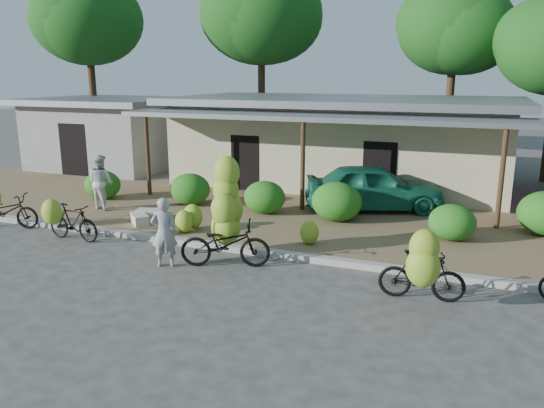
{
  "coord_description": "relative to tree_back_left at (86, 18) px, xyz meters",
  "views": [
    {
      "loc": [
        5.02,
        -9.1,
        4.22
      ],
      "look_at": [
        0.49,
        2.32,
        1.2
      ],
      "focal_mm": 35.0,
      "sensor_mm": 36.0,
      "label": 1
    }
  ],
  "objects": [
    {
      "name": "loose_banana_c",
      "position": [
        14.95,
        -10.24,
        -6.46
      ],
      "size": [
        0.48,
        0.41,
        0.6
      ],
      "primitive_type": "ellipsoid",
      "color": "#95AE2B",
      "rests_on": "sidewalk"
    },
    {
      "name": "bystander",
      "position": [
        7.84,
        -9.21,
        -5.9
      ],
      "size": [
        0.93,
        0.78,
        1.71
      ],
      "primitive_type": "imported",
      "rotation": [
        0.0,
        0.0,
        2.97
      ],
      "color": "silver",
      "rests_on": "sidewalk"
    },
    {
      "name": "ground",
      "position": [
        13.69,
        -13.11,
        -6.87
      ],
      "size": [
        100.0,
        100.0,
        0.0
      ],
      "primitive_type": "plane",
      "color": "#403E3B",
      "rests_on": "ground"
    },
    {
      "name": "hedge_4",
      "position": [
        18.19,
        -8.59,
        -6.29
      ],
      "size": [
        1.18,
        1.06,
        0.92
      ],
      "primitive_type": "ellipsoid",
      "color": "#155D17",
      "rests_on": "sidewalk"
    },
    {
      "name": "bike_left",
      "position": [
        9.03,
        -11.95,
        -6.31
      ],
      "size": [
        1.63,
        1.14,
        1.25
      ],
      "rotation": [
        0.0,
        0.0,
        1.52
      ],
      "color": "black",
      "rests_on": "ground"
    },
    {
      "name": "bike_far_left",
      "position": [
        6.52,
        -11.73,
        -6.29
      ],
      "size": [
        1.97,
        1.46,
        1.42
      ],
      "rotation": [
        0.0,
        0.0,
        1.85
      ],
      "color": "black",
      "rests_on": "ground"
    },
    {
      "name": "hedge_3",
      "position": [
        15.01,
        -7.9,
        -6.19
      ],
      "size": [
        1.44,
        1.3,
        1.13
      ],
      "primitive_type": "ellipsoid",
      "color": "#155D17",
      "rests_on": "sidewalk"
    },
    {
      "name": "tree_back_left",
      "position": [
        0.0,
        0.0,
        0.0
      ],
      "size": [
        5.51,
        5.41,
        8.94
      ],
      "color": "#432A1B",
      "rests_on": "ground"
    },
    {
      "name": "shop_grey",
      "position": [
        2.69,
        -2.12,
        -5.26
      ],
      "size": [
        7.0,
        6.0,
        3.15
      ],
      "color": "gray",
      "rests_on": "ground"
    },
    {
      "name": "vendor",
      "position": [
        12.31,
        -12.61,
        -6.08
      ],
      "size": [
        0.69,
        0.59,
        1.59
      ],
      "primitive_type": "imported",
      "rotation": [
        0.0,
        0.0,
        3.59
      ],
      "color": "gray",
      "rests_on": "ground"
    },
    {
      "name": "hedge_0",
      "position": [
        6.98,
        -8.1,
        -6.28
      ],
      "size": [
        1.23,
        1.1,
        0.96
      ],
      "primitive_type": "ellipsoid",
      "color": "#155D17",
      "rests_on": "sidewalk"
    },
    {
      "name": "loose_banana_b",
      "position": [
        11.61,
        -10.15,
        -6.41
      ],
      "size": [
        0.55,
        0.47,
        0.69
      ],
      "primitive_type": "ellipsoid",
      "color": "#95AE2B",
      "rests_on": "sidewalk"
    },
    {
      "name": "bike_center",
      "position": [
        13.49,
        -11.89,
        -5.97
      ],
      "size": [
        2.13,
        1.48,
        2.43
      ],
      "rotation": [
        0.0,
        0.0,
        1.91
      ],
      "color": "black",
      "rests_on": "ground"
    },
    {
      "name": "sack_far",
      "position": [
        9.96,
        -10.25,
        -6.61
      ],
      "size": [
        0.81,
        0.79,
        0.28
      ],
      "primitive_type": "cube",
      "rotation": [
        0.0,
        0.0,
        -0.74
      ],
      "color": "beige",
      "rests_on": "sidewalk"
    },
    {
      "name": "loose_banana_a",
      "position": [
        11.57,
        -10.53,
        -6.45
      ],
      "size": [
        0.49,
        0.42,
        0.61
      ],
      "primitive_type": "ellipsoid",
      "color": "#95AE2B",
      "rests_on": "sidewalk"
    },
    {
      "name": "sack_near",
      "position": [
        10.01,
        -9.75,
        -6.6
      ],
      "size": [
        0.92,
        0.59,
        0.3
      ],
      "primitive_type": "cube",
      "rotation": [
        0.0,
        0.0,
        0.25
      ],
      "color": "beige",
      "rests_on": "sidewalk"
    },
    {
      "name": "hedge_1",
      "position": [
        10.15,
        -7.75,
        -6.25
      ],
      "size": [
        1.3,
        1.17,
        1.01
      ],
      "primitive_type": "ellipsoid",
      "color": "#155D17",
      "rests_on": "sidewalk"
    },
    {
      "name": "tree_far_center",
      "position": [
        8.0,
        3.0,
        0.23
      ],
      "size": [
        6.03,
        5.97,
        9.39
      ],
      "color": "#432A1B",
      "rests_on": "ground"
    },
    {
      "name": "tree_center_right",
      "position": [
        17.0,
        3.5,
        -0.63
      ],
      "size": [
        5.12,
        4.99,
        8.14
      ],
      "color": "#432A1B",
      "rests_on": "ground"
    },
    {
      "name": "bike_right",
      "position": [
        17.89,
        -12.58,
        -6.19
      ],
      "size": [
        1.66,
        1.21,
        1.58
      ],
      "rotation": [
        0.0,
        0.0,
        1.67
      ],
      "color": "black",
      "rests_on": "ground"
    },
    {
      "name": "curb",
      "position": [
        13.69,
        -11.11,
        -6.8
      ],
      "size": [
        60.0,
        0.25,
        0.15
      ],
      "primitive_type": "cube",
      "color": "#A8A399",
      "rests_on": "ground"
    },
    {
      "name": "hedge_2",
      "position": [
        12.78,
        -7.87,
        -6.26
      ],
      "size": [
        1.26,
        1.14,
        0.99
      ],
      "primitive_type": "ellipsoid",
      "color": "#155D17",
      "rests_on": "sidewalk"
    },
    {
      "name": "shop_main",
      "position": [
        13.69,
        -2.18,
        -5.15
      ],
      "size": [
        13.0,
        8.5,
        3.35
      ],
      "color": "beige",
      "rests_on": "ground"
    },
    {
      "name": "teal_van",
      "position": [
        15.75,
        -6.23,
        -6.04
      ],
      "size": [
        4.53,
        3.07,
        1.43
      ],
      "primitive_type": "imported",
      "rotation": [
        0.0,
        0.0,
        1.93
      ],
      "color": "#166549",
      "rests_on": "sidewalk"
    },
    {
      "name": "sidewalk",
      "position": [
        13.69,
        -8.11,
        -6.81
      ],
      "size": [
        60.0,
        6.0,
        0.12
      ],
      "primitive_type": "cube",
      "color": "olive",
      "rests_on": "ground"
    }
  ]
}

